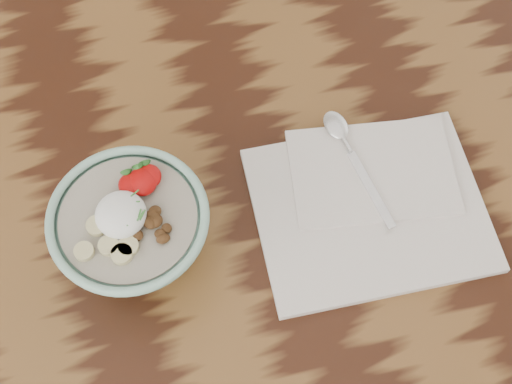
% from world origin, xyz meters
% --- Properties ---
extents(table, '(1.60, 0.90, 0.75)m').
position_xyz_m(table, '(0.00, 0.00, 0.66)').
color(table, black).
rests_on(table, ground).
extents(breakfast_bowl, '(0.17, 0.17, 0.12)m').
position_xyz_m(breakfast_bowl, '(0.05, -0.05, 0.81)').
color(breakfast_bowl, '#90C2AF').
rests_on(breakfast_bowl, table).
extents(napkin, '(0.30, 0.25, 0.02)m').
position_xyz_m(napkin, '(0.32, -0.08, 0.76)').
color(napkin, silver).
rests_on(napkin, table).
extents(spoon, '(0.03, 0.17, 0.01)m').
position_xyz_m(spoon, '(0.32, 0.00, 0.77)').
color(spoon, silver).
rests_on(spoon, napkin).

